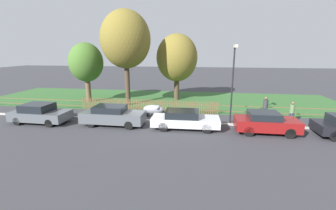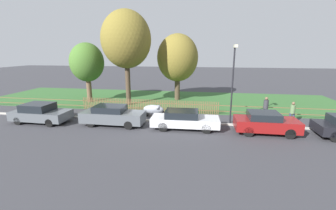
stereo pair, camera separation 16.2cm
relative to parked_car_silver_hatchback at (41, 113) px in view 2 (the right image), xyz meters
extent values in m
plane|color=#38383D|center=(7.06, 1.35, -0.70)|extent=(120.00, 120.00, 0.00)
cube|color=#B2ADA3|center=(7.06, 1.45, -0.64)|extent=(37.16, 0.20, 0.12)
cube|color=#33602D|center=(7.06, 9.32, -0.70)|extent=(37.16, 10.39, 0.01)
cube|color=brown|center=(7.06, 4.15, -0.40)|extent=(37.16, 0.03, 0.05)
cube|color=brown|center=(7.06, 4.15, 0.07)|extent=(37.16, 0.03, 0.05)
cube|color=brown|center=(1.11, 4.13, -0.16)|extent=(0.06, 0.03, 1.08)
cube|color=brown|center=(1.26, 4.13, -0.16)|extent=(0.06, 0.03, 1.08)
cube|color=brown|center=(1.41, 4.13, -0.16)|extent=(0.06, 0.03, 1.08)
cube|color=brown|center=(1.57, 4.13, -0.16)|extent=(0.06, 0.03, 1.08)
cube|color=brown|center=(1.72, 4.13, -0.16)|extent=(0.06, 0.03, 1.08)
cube|color=brown|center=(1.87, 4.13, -0.16)|extent=(0.06, 0.03, 1.08)
cube|color=brown|center=(2.02, 4.13, -0.16)|extent=(0.06, 0.03, 1.08)
cube|color=brown|center=(2.17, 4.13, -0.16)|extent=(0.06, 0.03, 1.08)
cube|color=brown|center=(2.32, 4.13, -0.16)|extent=(0.06, 0.03, 1.08)
cube|color=brown|center=(2.47, 4.13, -0.16)|extent=(0.06, 0.03, 1.08)
cube|color=brown|center=(2.62, 4.13, -0.16)|extent=(0.06, 0.03, 1.08)
cube|color=brown|center=(2.77, 4.13, -0.16)|extent=(0.06, 0.03, 1.08)
cube|color=brown|center=(2.92, 4.13, -0.16)|extent=(0.06, 0.03, 1.08)
cube|color=brown|center=(3.07, 4.13, -0.16)|extent=(0.06, 0.03, 1.08)
cube|color=brown|center=(3.22, 4.13, -0.16)|extent=(0.06, 0.03, 1.08)
cube|color=brown|center=(3.37, 4.13, -0.16)|extent=(0.06, 0.03, 1.08)
cube|color=brown|center=(3.52, 4.13, -0.16)|extent=(0.06, 0.03, 1.08)
cube|color=brown|center=(3.67, 4.13, -0.16)|extent=(0.06, 0.03, 1.08)
cube|color=brown|center=(3.82, 4.13, -0.16)|extent=(0.06, 0.03, 1.08)
cube|color=brown|center=(3.97, 4.13, -0.16)|extent=(0.06, 0.03, 1.08)
cube|color=brown|center=(4.12, 4.13, -0.16)|extent=(0.06, 0.03, 1.08)
cube|color=brown|center=(4.27, 4.13, -0.16)|extent=(0.06, 0.03, 1.08)
cube|color=brown|center=(4.42, 4.13, -0.16)|extent=(0.06, 0.03, 1.08)
cube|color=brown|center=(4.57, 4.13, -0.16)|extent=(0.06, 0.03, 1.08)
cube|color=brown|center=(4.72, 4.13, -0.16)|extent=(0.06, 0.03, 1.08)
cube|color=brown|center=(4.88, 4.13, -0.16)|extent=(0.06, 0.03, 1.08)
cube|color=brown|center=(5.03, 4.13, -0.16)|extent=(0.06, 0.03, 1.08)
cube|color=brown|center=(5.18, 4.13, -0.16)|extent=(0.06, 0.03, 1.08)
cube|color=brown|center=(5.33, 4.13, -0.16)|extent=(0.06, 0.03, 1.08)
cube|color=brown|center=(5.48, 4.13, -0.16)|extent=(0.06, 0.03, 1.08)
cube|color=brown|center=(5.63, 4.13, -0.16)|extent=(0.06, 0.03, 1.08)
cube|color=brown|center=(5.78, 4.13, -0.16)|extent=(0.06, 0.03, 1.08)
cube|color=brown|center=(5.93, 4.13, -0.16)|extent=(0.06, 0.03, 1.08)
cube|color=brown|center=(6.08, 4.13, -0.16)|extent=(0.06, 0.03, 1.08)
cube|color=brown|center=(6.23, 4.13, -0.16)|extent=(0.06, 0.03, 1.08)
cube|color=brown|center=(6.38, 4.13, -0.16)|extent=(0.06, 0.03, 1.08)
cube|color=brown|center=(6.53, 4.13, -0.16)|extent=(0.06, 0.03, 1.08)
cube|color=brown|center=(6.68, 4.13, -0.16)|extent=(0.06, 0.03, 1.08)
cube|color=brown|center=(6.83, 4.13, -0.16)|extent=(0.06, 0.03, 1.08)
cube|color=brown|center=(6.98, 4.13, -0.16)|extent=(0.06, 0.03, 1.08)
cube|color=brown|center=(7.13, 4.13, -0.16)|extent=(0.06, 0.03, 1.08)
cube|color=brown|center=(7.28, 4.13, -0.16)|extent=(0.06, 0.03, 1.08)
cube|color=brown|center=(7.43, 4.13, -0.16)|extent=(0.06, 0.03, 1.08)
cube|color=brown|center=(7.58, 4.13, -0.16)|extent=(0.06, 0.03, 1.08)
cube|color=brown|center=(7.73, 4.13, -0.16)|extent=(0.06, 0.03, 1.08)
cube|color=brown|center=(7.88, 4.13, -0.16)|extent=(0.06, 0.03, 1.08)
cube|color=brown|center=(8.03, 4.13, -0.16)|extent=(0.06, 0.03, 1.08)
cube|color=brown|center=(8.19, 4.13, -0.16)|extent=(0.06, 0.03, 1.08)
cube|color=brown|center=(8.34, 4.13, -0.16)|extent=(0.06, 0.03, 1.08)
cube|color=brown|center=(8.49, 4.13, -0.16)|extent=(0.06, 0.03, 1.08)
cube|color=brown|center=(8.64, 4.13, -0.16)|extent=(0.06, 0.03, 1.08)
cube|color=brown|center=(8.79, 4.13, -0.16)|extent=(0.06, 0.03, 1.08)
cube|color=brown|center=(8.94, 4.13, -0.16)|extent=(0.06, 0.03, 1.08)
cube|color=brown|center=(9.09, 4.13, -0.16)|extent=(0.06, 0.03, 1.08)
cube|color=brown|center=(9.24, 4.13, -0.16)|extent=(0.06, 0.03, 1.08)
cube|color=brown|center=(9.39, 4.13, -0.16)|extent=(0.06, 0.03, 1.08)
cube|color=brown|center=(9.54, 4.13, -0.16)|extent=(0.06, 0.03, 1.08)
cube|color=brown|center=(9.69, 4.13, -0.16)|extent=(0.06, 0.03, 1.08)
cube|color=brown|center=(9.84, 4.13, -0.16)|extent=(0.06, 0.03, 1.08)
cube|color=brown|center=(9.99, 4.13, -0.16)|extent=(0.06, 0.03, 1.08)
cube|color=brown|center=(10.14, 4.13, -0.16)|extent=(0.06, 0.03, 1.08)
cube|color=brown|center=(10.29, 4.13, -0.16)|extent=(0.06, 0.03, 1.08)
cube|color=brown|center=(10.44, 4.13, -0.16)|extent=(0.06, 0.03, 1.08)
cube|color=brown|center=(10.59, 4.13, -0.16)|extent=(0.06, 0.03, 1.08)
cube|color=brown|center=(10.74, 4.13, -0.16)|extent=(0.06, 0.03, 1.08)
cube|color=brown|center=(10.89, 4.13, -0.16)|extent=(0.06, 0.03, 1.08)
cube|color=brown|center=(11.04, 4.13, -0.16)|extent=(0.06, 0.03, 1.08)
cube|color=brown|center=(11.19, 4.13, -0.16)|extent=(0.06, 0.03, 1.08)
cube|color=brown|center=(11.34, 4.13, -0.16)|extent=(0.06, 0.03, 1.08)
cube|color=brown|center=(11.50, 4.13, -0.16)|extent=(0.06, 0.03, 1.08)
cube|color=brown|center=(11.65, 4.13, -0.16)|extent=(0.06, 0.03, 1.08)
cube|color=brown|center=(11.80, 4.13, -0.16)|extent=(0.06, 0.03, 1.08)
cube|color=brown|center=(11.95, 4.13, -0.16)|extent=(0.06, 0.03, 1.08)
cube|color=brown|center=(12.10, 4.13, -0.16)|extent=(0.06, 0.03, 1.08)
cube|color=brown|center=(12.25, 4.13, -0.16)|extent=(0.06, 0.03, 1.08)
cube|color=brown|center=(12.40, 4.13, -0.16)|extent=(0.06, 0.03, 1.08)
cube|color=brown|center=(12.55, 4.13, -0.16)|extent=(0.06, 0.03, 1.08)
cube|color=brown|center=(12.70, 4.13, -0.16)|extent=(0.06, 0.03, 1.08)
cube|color=brown|center=(12.85, 4.13, -0.16)|extent=(0.06, 0.03, 1.08)
cube|color=brown|center=(13.00, 4.13, -0.16)|extent=(0.06, 0.03, 1.08)
cube|color=#51565B|center=(0.05, 0.00, -0.14)|extent=(4.11, 1.94, 0.64)
cube|color=black|center=(-0.15, 0.00, 0.44)|extent=(1.99, 1.71, 0.53)
cylinder|color=black|center=(1.33, 0.83, -0.42)|extent=(0.57, 0.15, 0.57)
cylinder|color=black|center=(1.30, -0.88, -0.42)|extent=(0.57, 0.15, 0.57)
cylinder|color=black|center=(-1.19, 0.88, -0.42)|extent=(0.57, 0.15, 0.57)
cylinder|color=black|center=(-1.23, -0.83, -0.42)|extent=(0.57, 0.15, 0.57)
cube|color=#51565B|center=(5.51, 0.24, -0.09)|extent=(4.41, 1.67, 0.73)
cube|color=black|center=(5.29, 0.24, 0.48)|extent=(2.12, 1.50, 0.43)
cylinder|color=black|center=(6.88, 0.99, -0.41)|extent=(0.59, 0.14, 0.59)
cylinder|color=black|center=(6.87, -0.52, -0.41)|extent=(0.59, 0.14, 0.59)
cylinder|color=black|center=(4.15, 1.01, -0.41)|extent=(0.59, 0.14, 0.59)
cylinder|color=black|center=(4.14, -0.51, -0.41)|extent=(0.59, 0.14, 0.59)
cube|color=silver|center=(10.59, 0.25, -0.17)|extent=(4.56, 1.82, 0.54)
cube|color=black|center=(10.36, 0.25, 0.33)|extent=(2.21, 1.58, 0.46)
cylinder|color=black|center=(11.96, 1.07, -0.39)|extent=(0.63, 0.16, 0.63)
cylinder|color=black|center=(12.01, -0.47, -0.39)|extent=(0.63, 0.16, 0.63)
cylinder|color=black|center=(9.17, 0.98, -0.39)|extent=(0.63, 0.16, 0.63)
cylinder|color=black|center=(9.22, -0.56, -0.39)|extent=(0.63, 0.16, 0.63)
cube|color=maroon|center=(15.73, 0.18, -0.09)|extent=(3.85, 1.76, 0.69)
cube|color=black|center=(15.54, 0.18, 0.47)|extent=(1.85, 1.57, 0.43)
cylinder|color=black|center=(16.92, 0.99, -0.39)|extent=(0.63, 0.14, 0.63)
cylinder|color=black|center=(16.93, -0.61, -0.39)|extent=(0.63, 0.14, 0.63)
cylinder|color=black|center=(14.54, 0.97, -0.39)|extent=(0.63, 0.14, 0.63)
cylinder|color=black|center=(14.55, -0.62, -0.39)|extent=(0.63, 0.14, 0.63)
cylinder|color=black|center=(19.37, 1.00, -0.37)|extent=(0.67, 0.15, 0.67)
cylinder|color=black|center=(19.36, -0.71, -0.37)|extent=(0.67, 0.15, 0.67)
cylinder|color=black|center=(8.51, 2.59, -0.39)|extent=(0.63, 0.13, 0.62)
cylinder|color=black|center=(7.26, 2.65, -0.39)|extent=(0.63, 0.13, 0.62)
ellipsoid|color=gray|center=(7.88, 2.62, -0.08)|extent=(1.68, 0.69, 0.73)
ellipsoid|color=gray|center=(8.27, 2.60, 0.11)|extent=(0.42, 0.79, 0.34)
cylinder|color=brown|center=(0.13, 7.05, 0.78)|extent=(0.50, 0.50, 2.98)
ellipsoid|color=#426B28|center=(0.13, 7.05, 3.33)|extent=(3.35, 3.35, 3.85)
cylinder|color=#473828|center=(4.57, 6.33, 1.66)|extent=(0.47, 0.47, 4.72)
ellipsoid|color=olive|center=(4.57, 6.33, 5.47)|extent=(4.58, 4.58, 5.27)
cylinder|color=#473828|center=(8.95, 9.50, 0.85)|extent=(0.55, 0.55, 3.10)
ellipsoid|color=olive|center=(8.95, 9.50, 3.74)|extent=(4.25, 4.25, 4.89)
cylinder|color=black|center=(16.40, 3.46, -0.28)|extent=(0.16, 0.16, 0.85)
cylinder|color=black|center=(16.52, 3.24, -0.28)|extent=(0.16, 0.16, 0.85)
cylinder|color=#333338|center=(16.46, 3.35, 0.48)|extent=(0.48, 0.48, 0.67)
sphere|color=brown|center=(16.46, 3.35, 0.94)|extent=(0.23, 0.23, 0.23)
cylinder|color=#2D3351|center=(18.19, 2.53, -0.31)|extent=(0.15, 0.15, 0.78)
cylinder|color=#2D3351|center=(17.96, 2.50, -0.31)|extent=(0.15, 0.15, 0.78)
cylinder|color=#5B7A4C|center=(18.08, 2.52, 0.39)|extent=(0.37, 0.37, 0.62)
sphere|color=brown|center=(18.08, 2.52, 0.81)|extent=(0.21, 0.21, 0.21)
cylinder|color=black|center=(13.74, 2.06, 1.97)|extent=(0.11, 0.11, 5.34)
cube|color=beige|center=(13.74, 1.71, 4.74)|extent=(0.20, 0.76, 0.18)
camera|label=1|loc=(11.58, -14.19, 4.41)|focal=24.00mm
camera|label=2|loc=(11.74, -14.16, 4.41)|focal=24.00mm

